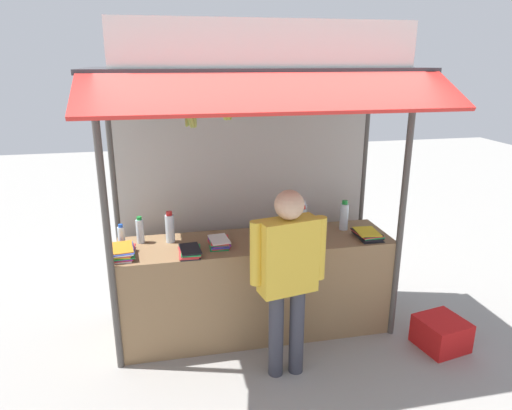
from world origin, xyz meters
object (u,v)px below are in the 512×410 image
Objects in this scene: water_bottle_far_left at (140,231)px; banana_bunch_leftmost at (227,112)px; water_bottle_far_right at (303,219)px; magazine_stack_back_right at (219,242)px; vendor_person at (288,268)px; water_bottle_back_left at (303,215)px; magazine_stack_rear_center at (122,252)px; water_bottle_center at (122,237)px; magazine_stack_mid_right at (368,235)px; plastic_crate at (441,333)px; magazine_stack_right at (190,252)px; water_bottle_left at (344,216)px; water_bottle_front_right at (170,228)px; banana_bunch_inner_right at (192,116)px.

water_bottle_far_left is 1.02× the size of banana_bunch_leftmost.
water_bottle_far_right is 1.53m from banana_bunch_leftmost.
vendor_person reaches higher than magazine_stack_back_right.
water_bottle_back_left is 0.85× the size of magazine_stack_rear_center.
banana_bunch_leftmost is at bearing -29.83° from water_bottle_center.
magazine_stack_mid_right is (1.42, -0.09, -0.00)m from magazine_stack_back_right.
vendor_person reaches higher than plastic_crate.
water_bottle_far_left is at bearing 28.27° from water_bottle_center.
magazine_stack_mid_right is 1.86m from banana_bunch_leftmost.
water_bottle_center is 0.76× the size of magazine_stack_right.
water_bottle_center is (-2.14, -0.03, -0.04)m from water_bottle_left.
water_bottle_center is 0.75× the size of water_bottle_front_right.
magazine_stack_rear_center is 1.37m from banana_bunch_inner_right.
magazine_stack_back_right is 1.42m from magazine_stack_mid_right.
magazine_stack_back_right is 0.31m from magazine_stack_right.
plastic_crate is at bearing -35.97° from water_bottle_far_right.
magazine_stack_mid_right is at bearing -8.60° from water_bottle_far_left.
banana_bunch_inner_right reaches higher than magazine_stack_rear_center.
water_bottle_far_right is 1.30m from water_bottle_front_right.
water_bottle_far_right is 0.90m from magazine_stack_back_right.
vendor_person is (0.75, -0.51, 0.00)m from magazine_stack_right.
magazine_stack_mid_right is (2.12, -0.32, -0.09)m from water_bottle_far_left.
plastic_crate is at bearing -39.72° from water_bottle_back_left.
water_bottle_left is at bearing 24.00° from banana_bunch_leftmost.
magazine_stack_back_right is 0.86m from magazine_stack_rear_center.
vendor_person is at bearing -30.62° from water_bottle_center.
water_bottle_far_right is at bearing 1.81° from water_bottle_front_right.
magazine_stack_back_right reaches higher than magazine_stack_mid_right.
vendor_person is (-0.43, -0.98, -0.10)m from water_bottle_back_left.
banana_bunch_inner_right is at bearing -170.27° from magazine_stack_mid_right.
water_bottle_back_left is at bearing 5.96° from water_bottle_center.
water_bottle_left is 0.41m from water_bottle_back_left.
plastic_crate is at bearing -6.05° from banana_bunch_leftmost.
magazine_stack_rear_center is at bearing -175.04° from magazine_stack_back_right.
water_bottle_left is at bearing -0.63° from water_bottle_front_right.
magazine_stack_rear_center is 1.28× the size of banana_bunch_leftmost.
banana_bunch_inner_right is 0.27m from banana_bunch_leftmost.
magazine_stack_mid_right is at bearing -3.71° from magazine_stack_back_right.
water_bottle_back_left is at bearing 31.89° from banana_bunch_inner_right.
banana_bunch_inner_right is at bearing 179.13° from banana_bunch_leftmost.
water_bottle_far_left is 1.35m from banana_bunch_inner_right.
banana_bunch_inner_right is at bearing -78.38° from magazine_stack_right.
water_bottle_far_right is 0.95× the size of magazine_stack_back_right.
magazine_stack_mid_right is at bearing 9.73° from banana_bunch_inner_right.
water_bottle_far_left is 1.49m from banana_bunch_leftmost.
water_bottle_front_right is 1.02× the size of magazine_stack_right.
banana_bunch_leftmost reaches higher than magazine_stack_rear_center.
magazine_stack_back_right is 0.68× the size of plastic_crate.
magazine_stack_right is at bearing 168.90° from plastic_crate.
magazine_stack_back_right is at bearing -160.03° from water_bottle_back_left.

